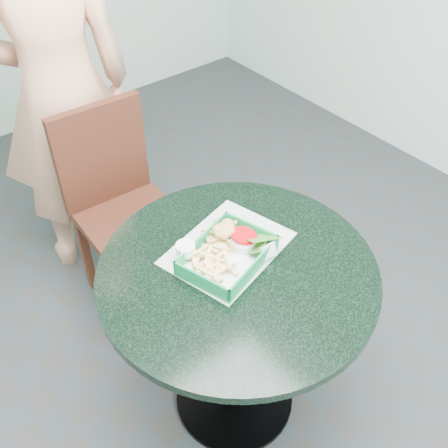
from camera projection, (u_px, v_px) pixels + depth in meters
floor at (234, 398)px, 2.13m from camera, size 4.00×5.00×0.02m
cafe_table at (237, 308)px, 1.74m from camera, size 0.88×0.88×0.75m
dining_chair at (119, 197)px, 2.25m from camera, size 0.40×0.40×0.93m
diner_person at (52, 54)px, 2.07m from camera, size 0.85×0.63×2.13m
placemat at (228, 252)px, 1.69m from camera, size 0.44×0.38×0.00m
food_basket at (227, 262)px, 1.64m from camera, size 0.28×0.20×0.06m
crab_sandwich at (232, 237)px, 1.68m from camera, size 0.12×0.12×0.07m
fries_pile at (207, 261)px, 1.61m from camera, size 0.14×0.15×0.05m
sauce_ramekin at (189, 244)px, 1.65m from camera, size 0.06×0.06×0.03m
garnish_cup at (252, 248)px, 1.65m from camera, size 0.13×0.13×0.05m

